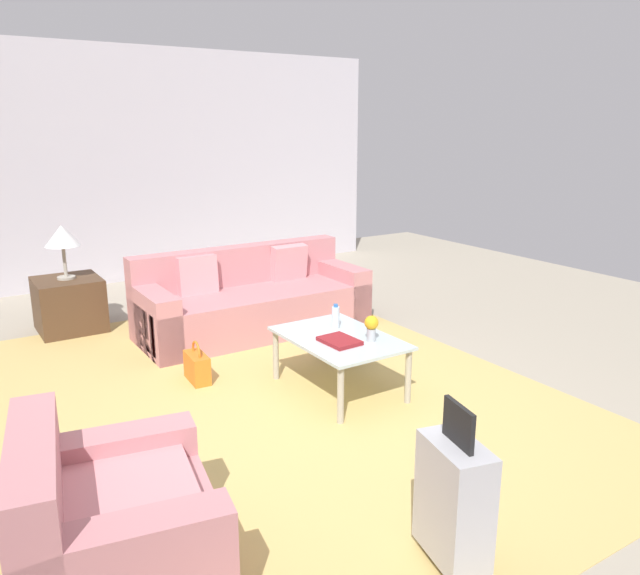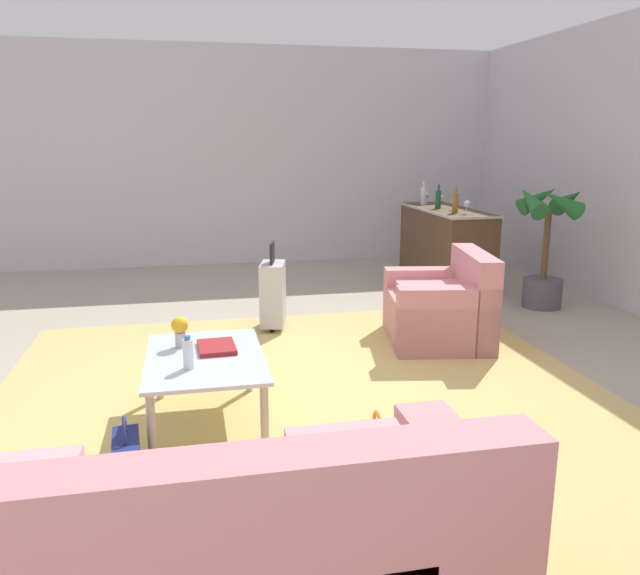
% 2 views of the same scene
% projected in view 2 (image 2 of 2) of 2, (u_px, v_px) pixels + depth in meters
% --- Properties ---
extents(ground_plane, '(12.00, 12.00, 0.00)m').
position_uv_depth(ground_plane, '(276.00, 394.00, 4.52)').
color(ground_plane, '#A89E89').
extents(wall_left, '(0.12, 8.00, 3.10)m').
position_uv_depth(wall_left, '(226.00, 157.00, 8.98)').
color(wall_left, silver).
rests_on(wall_left, ground).
extents(area_rug, '(5.20, 4.40, 0.01)m').
position_uv_depth(area_rug, '(320.00, 427.00, 3.99)').
color(area_rug, tan).
rests_on(area_rug, ground).
extents(couch, '(0.93, 2.35, 0.85)m').
position_uv_depth(couch, '(193.00, 567.00, 2.24)').
color(couch, '#C67F84').
rests_on(couch, ground).
extents(armchair, '(1.12, 1.01, 0.83)m').
position_uv_depth(armchair, '(444.00, 310.00, 5.63)').
color(armchair, '#C67F84').
rests_on(armchair, ground).
extents(coffee_table, '(1.06, 0.73, 0.46)m').
position_uv_depth(coffee_table, '(205.00, 365.00, 3.95)').
color(coffee_table, silver).
rests_on(coffee_table, ground).
extents(water_bottle, '(0.06, 0.06, 0.20)m').
position_uv_depth(water_bottle, '(188.00, 353.00, 3.70)').
color(water_bottle, silver).
rests_on(water_bottle, coffee_table).
extents(coffee_table_book, '(0.32, 0.25, 0.03)m').
position_uv_depth(coffee_table_book, '(217.00, 347.00, 4.06)').
color(coffee_table_book, maroon).
rests_on(coffee_table_book, coffee_table).
extents(flower_vase, '(0.11, 0.11, 0.21)m').
position_uv_depth(flower_vase, '(180.00, 329.00, 4.09)').
color(flower_vase, '#B2B7BC').
rests_on(flower_vase, coffee_table).
extents(bar_console, '(1.77, 0.63, 0.96)m').
position_uv_depth(bar_console, '(445.00, 245.00, 7.88)').
color(bar_console, '#513823').
rests_on(bar_console, ground).
extents(wine_glass_leftmost, '(0.08, 0.08, 0.15)m').
position_uv_depth(wine_glass_leftmost, '(426.00, 196.00, 8.32)').
color(wine_glass_leftmost, silver).
rests_on(wine_glass_leftmost, bar_console).
extents(wine_glass_left_of_centre, '(0.08, 0.08, 0.15)m').
position_uv_depth(wine_glass_left_of_centre, '(440.00, 198.00, 7.94)').
color(wine_glass_left_of_centre, silver).
rests_on(wine_glass_left_of_centre, bar_console).
extents(wine_glass_right_of_centre, '(0.08, 0.08, 0.15)m').
position_uv_depth(wine_glass_right_of_centre, '(455.00, 201.00, 7.56)').
color(wine_glass_right_of_centre, silver).
rests_on(wine_glass_right_of_centre, bar_console).
extents(wine_glass_rightmost, '(0.08, 0.08, 0.15)m').
position_uv_depth(wine_glass_rightmost, '(467.00, 204.00, 7.17)').
color(wine_glass_rightmost, silver).
rests_on(wine_glass_rightmost, bar_console).
extents(wine_bottle_clear, '(0.07, 0.07, 0.30)m').
position_uv_depth(wine_bottle_clear, '(423.00, 196.00, 8.21)').
color(wine_bottle_clear, silver).
rests_on(wine_bottle_clear, bar_console).
extents(wine_bottle_green, '(0.07, 0.07, 0.30)m').
position_uv_depth(wine_bottle_green, '(438.00, 199.00, 7.73)').
color(wine_bottle_green, '#194C23').
rests_on(wine_bottle_green, bar_console).
extents(wine_bottle_amber, '(0.07, 0.07, 0.30)m').
position_uv_depth(wine_bottle_amber, '(455.00, 203.00, 7.24)').
color(wine_bottle_amber, brown).
rests_on(wine_bottle_amber, bar_console).
extents(suitcase_silver, '(0.44, 0.31, 0.85)m').
position_uv_depth(suitcase_silver, '(273.00, 293.00, 6.00)').
color(suitcase_silver, '#B7B7BC').
rests_on(suitcase_silver, ground).
extents(handbag_orange, '(0.33, 0.16, 0.36)m').
position_uv_depth(handbag_orange, '(377.00, 450.00, 3.43)').
color(handbag_orange, orange).
rests_on(handbag_orange, ground).
extents(handbag_navy, '(0.33, 0.17, 0.36)m').
position_uv_depth(handbag_navy, '(127.00, 457.00, 3.36)').
color(handbag_navy, navy).
rests_on(handbag_navy, ground).
extents(potted_palm, '(0.64, 0.64, 1.36)m').
position_uv_depth(potted_palm, '(546.00, 241.00, 6.71)').
color(potted_palm, '#514C56').
rests_on(potted_palm, ground).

